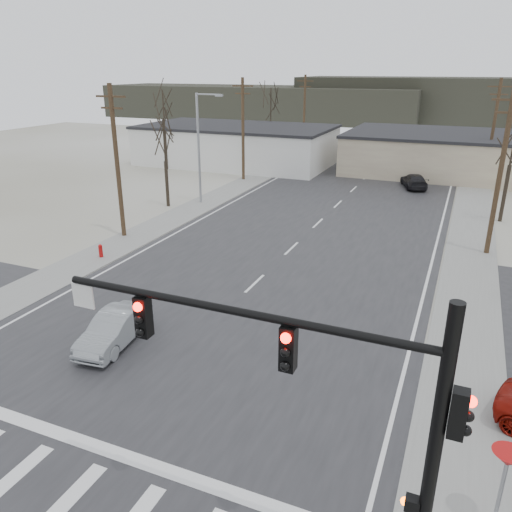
# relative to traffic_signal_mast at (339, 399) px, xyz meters

# --- Properties ---
(ground) EXTENTS (140.00, 140.00, 0.00)m
(ground) POSITION_rel_traffic_signal_mast_xyz_m (-7.89, 6.20, -4.67)
(ground) COLOR silver
(ground) RESTS_ON ground
(main_road) EXTENTS (18.00, 110.00, 0.05)m
(main_road) POSITION_rel_traffic_signal_mast_xyz_m (-7.89, 21.20, -4.65)
(main_road) COLOR #262528
(main_road) RESTS_ON ground
(cross_road) EXTENTS (90.00, 10.00, 0.04)m
(cross_road) POSITION_rel_traffic_signal_mast_xyz_m (-7.89, 6.20, -4.65)
(cross_road) COLOR #262528
(cross_road) RESTS_ON ground
(sidewalk_left) EXTENTS (3.00, 90.00, 0.06)m
(sidewalk_left) POSITION_rel_traffic_signal_mast_xyz_m (-18.49, 26.20, -4.64)
(sidewalk_left) COLOR gray
(sidewalk_left) RESTS_ON ground
(sidewalk_right) EXTENTS (3.00, 90.00, 0.06)m
(sidewalk_right) POSITION_rel_traffic_signal_mast_xyz_m (2.71, 26.20, -4.64)
(sidewalk_right) COLOR gray
(sidewalk_right) RESTS_ON ground
(traffic_signal_mast) EXTENTS (8.95, 0.43, 7.20)m
(traffic_signal_mast) POSITION_rel_traffic_signal_mast_xyz_m (0.00, 0.00, 0.00)
(traffic_signal_mast) COLOR black
(traffic_signal_mast) RESTS_ON ground
(fire_hydrant) EXTENTS (0.24, 0.24, 0.87)m
(fire_hydrant) POSITION_rel_traffic_signal_mast_xyz_m (-18.09, 14.20, -4.22)
(fire_hydrant) COLOR #A50C0C
(fire_hydrant) RESTS_ON ground
(yield_sign) EXTENTS (0.80, 0.80, 2.35)m
(yield_sign) POSITION_rel_traffic_signal_mast_xyz_m (3.61, 2.70, -2.61)
(yield_sign) COLOR gray
(yield_sign) RESTS_ON ground
(building_left_far) EXTENTS (22.30, 12.30, 4.50)m
(building_left_far) POSITION_rel_traffic_signal_mast_xyz_m (-23.89, 46.20, -2.42)
(building_left_far) COLOR silver
(building_left_far) RESTS_ON ground
(building_right_far) EXTENTS (26.30, 14.30, 4.30)m
(building_right_far) POSITION_rel_traffic_signal_mast_xyz_m (2.11, 50.20, -2.52)
(building_right_far) COLOR #C1B793
(building_right_far) RESTS_ON ground
(upole_left_b) EXTENTS (2.20, 0.30, 10.00)m
(upole_left_b) POSITION_rel_traffic_signal_mast_xyz_m (-19.39, 18.20, 0.55)
(upole_left_b) COLOR #453120
(upole_left_b) RESTS_ON ground
(upole_left_c) EXTENTS (2.20, 0.30, 10.00)m
(upole_left_c) POSITION_rel_traffic_signal_mast_xyz_m (-19.39, 38.20, 0.55)
(upole_left_c) COLOR #453120
(upole_left_c) RESTS_ON ground
(upole_left_d) EXTENTS (2.20, 0.30, 10.00)m
(upole_left_d) POSITION_rel_traffic_signal_mast_xyz_m (-19.39, 58.20, 0.55)
(upole_left_d) COLOR #453120
(upole_left_d) RESTS_ON ground
(upole_right_a) EXTENTS (2.20, 0.30, 10.00)m
(upole_right_a) POSITION_rel_traffic_signal_mast_xyz_m (3.61, 24.20, 0.55)
(upole_right_a) COLOR #453120
(upole_right_a) RESTS_ON ground
(upole_right_b) EXTENTS (2.20, 0.30, 10.00)m
(upole_right_b) POSITION_rel_traffic_signal_mast_xyz_m (3.61, 46.20, 0.55)
(upole_right_b) COLOR #453120
(upole_right_b) RESTS_ON ground
(streetlight_main) EXTENTS (2.40, 0.25, 9.00)m
(streetlight_main) POSITION_rel_traffic_signal_mast_xyz_m (-18.69, 28.20, 0.41)
(streetlight_main) COLOR gray
(streetlight_main) RESTS_ON ground
(tree_left_near) EXTENTS (3.30, 3.30, 7.35)m
(tree_left_near) POSITION_rel_traffic_signal_mast_xyz_m (-20.89, 26.20, 0.55)
(tree_left_near) COLOR #2F261C
(tree_left_near) RESTS_ON ground
(tree_left_far) EXTENTS (3.96, 3.96, 8.82)m
(tree_left_far) POSITION_rel_traffic_signal_mast_xyz_m (-21.89, 52.20, 1.61)
(tree_left_far) COLOR #2F261C
(tree_left_far) RESTS_ON ground
(tree_left_mid) EXTENTS (3.96, 3.96, 8.82)m
(tree_left_mid) POSITION_rel_traffic_signal_mast_xyz_m (-29.89, 40.20, 1.61)
(tree_left_mid) COLOR #2F261C
(tree_left_mid) RESTS_ON ground
(hill_left) EXTENTS (70.00, 18.00, 7.00)m
(hill_left) POSITION_rel_traffic_signal_mast_xyz_m (-42.89, 98.20, -1.17)
(hill_left) COLOR #333026
(hill_left) RESTS_ON ground
(hill_center) EXTENTS (80.00, 18.00, 9.00)m
(hill_center) POSITION_rel_traffic_signal_mast_xyz_m (7.11, 102.20, -0.17)
(hill_center) COLOR #333026
(hill_center) RESTS_ON ground
(sedan_crossing) EXTENTS (1.94, 4.33, 1.38)m
(sedan_crossing) POSITION_rel_traffic_signal_mast_xyz_m (-10.84, 6.23, -3.94)
(sedan_crossing) COLOR gray
(sedan_crossing) RESTS_ON main_road
(car_far_a) EXTENTS (3.23, 4.94, 1.33)m
(car_far_a) POSITION_rel_traffic_signal_mast_xyz_m (-2.72, 41.05, -3.96)
(car_far_a) COLOR black
(car_far_a) RESTS_ON main_road
(car_far_b) EXTENTS (2.11, 4.29, 1.41)m
(car_far_b) POSITION_rel_traffic_signal_mast_xyz_m (-10.57, 61.92, -3.92)
(car_far_b) COLOR black
(car_far_b) RESTS_ON main_road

